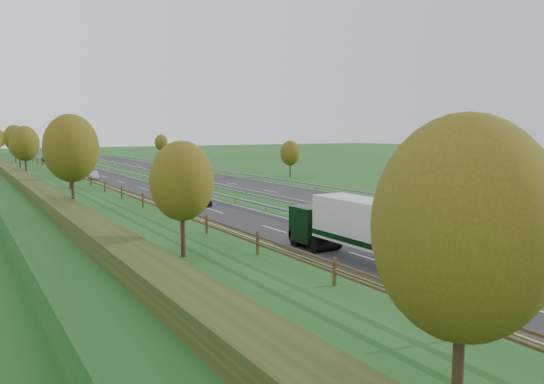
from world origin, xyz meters
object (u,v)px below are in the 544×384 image
(box_lorry, at_px, (382,232))
(road_tanker, at_px, (73,160))
(car_small_far, at_px, (46,159))
(car_dark_near, at_px, (201,200))
(car_oncoming, at_px, (168,165))
(car_silver_mid, at_px, (93,175))

(box_lorry, height_order, road_tanker, box_lorry)
(box_lorry, distance_m, car_small_far, 127.92)
(car_dark_near, xyz_separation_m, car_oncoming, (16.75, 56.81, 0.00))
(road_tanker, xyz_separation_m, car_silver_mid, (-2.20, -29.55, -1.13))
(car_small_far, bearing_deg, box_lorry, -83.51)
(car_silver_mid, bearing_deg, car_dark_near, -80.73)
(car_dark_near, distance_m, car_small_far, 97.00)
(car_dark_near, relative_size, car_oncoming, 0.81)
(car_small_far, xyz_separation_m, car_oncoming, (19.44, -40.16, -0.13))
(box_lorry, relative_size, car_silver_mid, 3.88)
(car_silver_mid, bearing_deg, road_tanker, 90.31)
(road_tanker, height_order, car_oncoming, road_tanker)
(road_tanker, distance_m, car_small_far, 28.52)
(road_tanker, height_order, car_silver_mid, road_tanker)
(road_tanker, bearing_deg, car_small_far, 93.38)
(car_dark_near, bearing_deg, car_small_far, 93.91)
(car_small_far, bearing_deg, car_oncoming, -58.20)
(car_silver_mid, distance_m, car_oncoming, 26.76)
(box_lorry, relative_size, car_small_far, 3.01)
(car_small_far, height_order, car_oncoming, car_small_far)
(box_lorry, bearing_deg, car_small_far, 90.51)
(box_lorry, xyz_separation_m, car_small_far, (-1.14, 127.90, -1.51))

